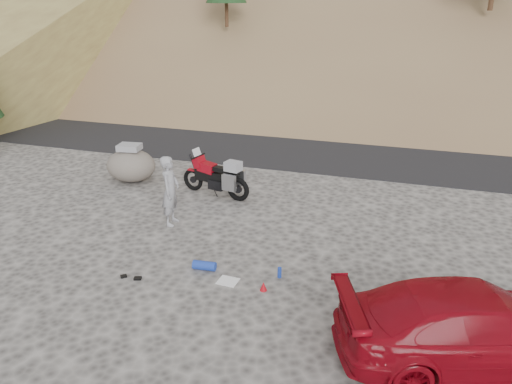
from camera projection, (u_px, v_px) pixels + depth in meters
The scene contains 12 objects.
ground at pixel (184, 234), 12.74m from camera, with size 140.00×140.00×0.00m, color #413E3C.
road at pixel (277, 142), 20.72m from camera, with size 120.00×7.00×0.05m, color black.
motorcycle at pixel (218, 177), 14.93m from camera, with size 2.34×0.98×1.41m.
man at pixel (173, 223), 13.32m from camera, with size 0.68×0.45×1.87m, color gray.
red_car at pixel (469, 358), 8.38m from camera, with size 1.86×4.56×1.32m, color maroon.
boulder at pixel (131, 165), 16.18m from camera, with size 1.70×1.48×1.23m.
gear_white_cloth at pixel (228, 281), 10.62m from camera, with size 0.42×0.37×0.01m, color white.
gear_blue_mat at pixel (204, 266), 11.04m from camera, with size 0.21×0.21×0.52m, color #1B38A4.
gear_bottle at pixel (280, 272), 10.73m from camera, with size 0.09×0.09×0.24m, color #1B38A4.
gear_funnel at pixel (263, 286), 10.27m from camera, with size 0.15×0.15×0.19m, color #AE0B15.
gear_glove_a at pixel (138, 278), 10.70m from camera, with size 0.16×0.11×0.04m, color black.
gear_glove_b at pixel (124, 276), 10.78m from camera, with size 0.13×0.10×0.04m, color black.
Camera 1 is at (5.20, -10.36, 5.69)m, focal length 35.00 mm.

